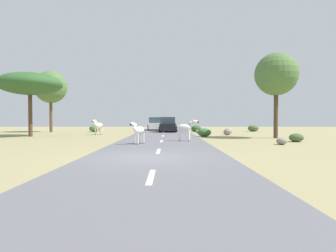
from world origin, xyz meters
TOP-DOWN VIEW (x-y plane):
  - ground_plane at (0.00, 0.00)m, footprint 90.00×90.00m
  - road at (0.39, 0.00)m, footprint 6.00×64.00m
  - lane_markings at (0.39, -1.00)m, footprint 0.16×56.00m
  - zebra_0 at (-0.96, 5.77)m, footprint 0.89×1.36m
  - zebra_1 at (2.06, 8.14)m, footprint 1.59×0.63m
  - zebra_2 at (-6.09, 16.74)m, footprint 0.93×1.54m
  - car_0 at (0.87, 21.87)m, footprint 2.15×4.41m
  - car_1 at (-0.92, 27.11)m, footprint 2.23×4.44m
  - tree_0 at (-13.09, 22.34)m, footprint 3.79×3.79m
  - tree_3 at (9.68, 11.79)m, footprint 3.47×3.47m
  - tree_4 at (-11.47, 13.92)m, footprint 5.58×5.58m
  - bush_0 at (4.27, 23.25)m, footprint 1.28×1.16m
  - bush_1 at (11.50, 24.02)m, footprint 1.33×1.19m
  - bush_2 at (4.08, 13.87)m, footprint 1.23×1.10m
  - bush_3 at (9.67, 8.01)m, footprint 0.97×0.87m
  - bush_4 at (-8.02, 22.90)m, footprint 1.36×1.22m
  - rock_0 at (7.82, 5.93)m, footprint 0.62×0.68m
  - rock_1 at (4.17, 20.19)m, footprint 0.54×0.43m
  - rock_2 at (6.62, 16.10)m, footprint 0.76×0.69m
  - rock_4 at (7.49, 19.72)m, footprint 0.86×0.90m

SIDE VIEW (x-z plane):
  - ground_plane at x=0.00m, z-range 0.00..0.00m
  - road at x=0.39m, z-range 0.00..0.05m
  - lane_markings at x=0.39m, z-range 0.05..0.06m
  - rock_1 at x=4.17m, z-range 0.00..0.36m
  - rock_0 at x=7.82m, z-range 0.00..0.42m
  - rock_4 at x=7.49m, z-range 0.00..0.57m
  - bush_3 at x=9.67m, z-range 0.00..0.58m
  - rock_2 at x=6.62m, z-range 0.00..0.59m
  - bush_2 at x=4.08m, z-range 0.00..0.74m
  - bush_0 at x=4.27m, z-range 0.00..0.77m
  - bush_1 at x=11.50m, z-range 0.00..0.80m
  - bush_4 at x=-8.02m, z-range 0.00..0.82m
  - car_0 at x=0.87m, z-range -0.02..1.72m
  - car_1 at x=-0.92m, z-range -0.02..1.72m
  - zebra_0 at x=-0.96m, z-range 0.18..1.57m
  - zebra_2 at x=-6.09m, z-range 0.15..1.70m
  - zebra_1 at x=2.06m, z-range 0.20..1.71m
  - tree_4 at x=-11.47m, z-range 1.84..7.51m
  - tree_3 at x=9.68m, z-range 1.71..8.67m
  - tree_0 at x=-13.09m, z-range 1.70..8.94m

